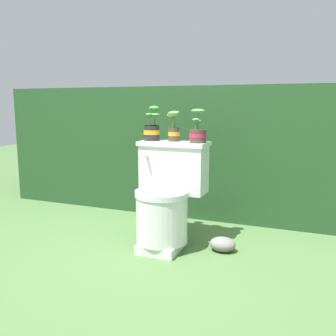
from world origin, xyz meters
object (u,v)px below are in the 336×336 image
object	(u,v)px
potted_plant_left	(152,129)
potted_plant_midleft	(174,128)
potted_plant_middle	(198,133)
toilet	(167,196)
garden_stone	(223,244)

from	to	relation	value
potted_plant_left	potted_plant_midleft	size ratio (longest dim) A/B	1.16
potted_plant_middle	potted_plant_midleft	bearing A→B (deg)	171.20
toilet	potted_plant_middle	bearing A→B (deg)	32.98
toilet	potted_plant_left	size ratio (longest dim) A/B	2.90
potted_plant_left	garden_stone	distance (m)	0.96
toilet	garden_stone	xyz separation A→B (m)	(0.40, 0.03, -0.31)
toilet	garden_stone	distance (m)	0.50
toilet	garden_stone	bearing A→B (deg)	4.48
toilet	potted_plant_middle	size ratio (longest dim) A/B	3.15
potted_plant_left	garden_stone	bearing A→B (deg)	-10.78
potted_plant_midleft	garden_stone	distance (m)	0.88
potted_plant_left	potted_plant_midleft	bearing A→B (deg)	2.57
toilet	potted_plant_middle	xyz separation A→B (m)	(0.18, 0.12, 0.44)
garden_stone	potted_plant_midleft	bearing A→B (deg)	163.92
toilet	garden_stone	size ratio (longest dim) A/B	4.10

